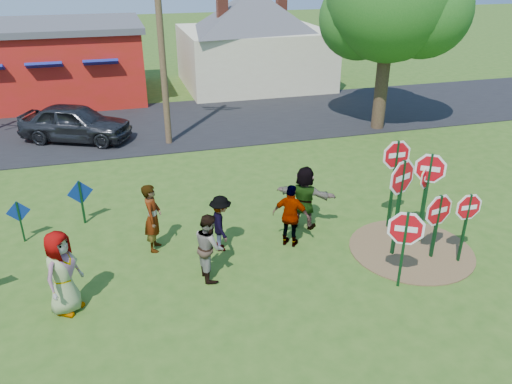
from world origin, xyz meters
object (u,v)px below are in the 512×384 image
person_a (62,273)px  utility_pole (161,34)px  stop_sign_b (396,163)px  stop_sign_d (426,183)px  leafy_tree (393,4)px  suv (75,123)px  stop_sign_a (405,234)px  stop_sign_c (429,178)px  person_b (153,218)px

person_a → utility_pole: size_ratio=0.24×
stop_sign_b → person_a: bearing=-170.0°
stop_sign_d → leafy_tree: size_ratio=0.29×
suv → stop_sign_b: bearing=-114.4°
stop_sign_a → suv: (-7.59, 12.58, -0.59)m
stop_sign_d → utility_pole: size_ratio=0.28×
stop_sign_c → person_b: (-6.87, 1.59, -0.95)m
leafy_tree → person_b: bearing=-144.7°
stop_sign_d → stop_sign_c: bearing=-136.7°
stop_sign_c → leafy_tree: leafy_tree is taller
stop_sign_d → suv: stop_sign_d is taller
person_b → leafy_tree: size_ratio=0.23×
utility_pole → stop_sign_d: bearing=-59.7°
leafy_tree → stop_sign_d: bearing=-112.6°
stop_sign_a → leafy_tree: (5.35, 10.74, 3.83)m
suv → utility_pole: bearing=-85.4°
stop_sign_c → leafy_tree: (3.78, 9.13, 3.36)m
stop_sign_b → stop_sign_c: 1.03m
person_b → utility_pole: (1.33, 8.07, 3.39)m
stop_sign_b → suv: (-8.74, 10.04, -1.18)m
person_b → utility_pole: utility_pole is taller
stop_sign_a → suv: 14.70m
person_a → leafy_tree: (12.71, 9.57, 4.26)m
stop_sign_a → person_b: bearing=178.1°
stop_sign_b → leafy_tree: bearing=63.7°
utility_pole → leafy_tree: 9.38m
stop_sign_b → stop_sign_d: 0.98m
person_a → person_b: bearing=-11.3°
stop_sign_a → leafy_tree: bearing=92.8°
stop_sign_c → person_a: stop_sign_c is taller
suv → person_a: bearing=-154.3°
utility_pole → leafy_tree: bearing=-3.2°
stop_sign_b → stop_sign_d: size_ratio=1.18×
utility_pole → leafy_tree: (9.32, -0.53, 0.91)m
stop_sign_c → suv: bearing=162.5°
stop_sign_c → person_b: bearing=-160.3°
stop_sign_a → stop_sign_b: 2.85m
person_a → utility_pole: utility_pole is taller
person_b → utility_pole: bearing=4.9°
stop_sign_a → person_b: 6.21m
stop_sign_d → leafy_tree: 10.38m
utility_pole → person_a: bearing=-108.6°
leafy_tree → person_a: bearing=-143.0°
stop_sign_b → person_b: 6.57m
suv → utility_pole: 5.21m
person_a → leafy_tree: 16.47m
stop_sign_b → person_a: (-8.51, -1.37, -1.01)m
stop_sign_c → stop_sign_d: 0.22m
stop_sign_b → leafy_tree: size_ratio=0.34×
stop_sign_b → stop_sign_d: stop_sign_b is taller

